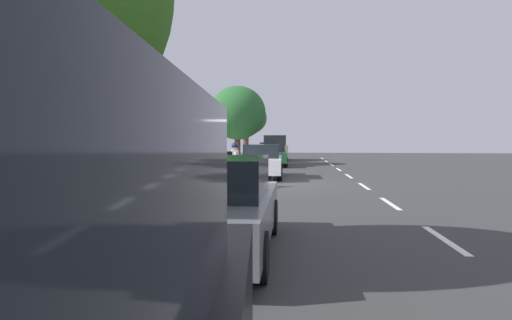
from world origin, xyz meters
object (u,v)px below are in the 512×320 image
(parked_sedan_green_second, at_px, (272,154))
(cyclist_with_backpack, at_px, (234,160))
(pedestrian_on_phone, at_px, (165,160))
(parked_sedan_grey_far, at_px, (216,206))
(street_tree_mid_block, at_px, (237,113))
(bicycle_at_curb, at_px, (239,179))
(street_tree_near_cyclist, at_px, (246,119))
(parked_suv_tan_nearest, at_px, (274,148))
(parked_sedan_white_mid, at_px, (262,161))

(parked_sedan_green_second, relative_size, cyclist_with_backpack, 2.71)
(cyclist_with_backpack, height_order, pedestrian_on_phone, pedestrian_on_phone)
(parked_sedan_green_second, bearing_deg, pedestrian_on_phone, 78.28)
(parked_sedan_grey_far, height_order, pedestrian_on_phone, pedestrian_on_phone)
(cyclist_with_backpack, distance_m, street_tree_mid_block, 13.18)
(parked_sedan_grey_far, distance_m, bicycle_at_curb, 8.26)
(street_tree_near_cyclist, relative_size, street_tree_mid_block, 0.89)
(parked_sedan_green_second, xyz_separation_m, bicycle_at_curb, (0.66, 12.42, -0.39))
(parked_suv_tan_nearest, bearing_deg, bicycle_at_curb, 88.32)
(parked_sedan_white_mid, xyz_separation_m, parked_sedan_grey_far, (-0.10, 12.66, 0.00))
(parked_sedan_green_second, xyz_separation_m, street_tree_near_cyclist, (2.34, -6.16, 2.55))
(cyclist_with_backpack, bearing_deg, parked_sedan_white_mid, -100.66)
(street_tree_near_cyclist, bearing_deg, parked_sedan_white_mid, 98.88)
(parked_sedan_grey_far, distance_m, street_tree_mid_block, 21.83)
(bicycle_at_curb, height_order, cyclist_with_backpack, cyclist_with_backpack)
(street_tree_near_cyclist, bearing_deg, parked_sedan_green_second, 110.82)
(parked_sedan_green_second, height_order, cyclist_with_backpack, cyclist_with_backpack)
(parked_sedan_green_second, xyz_separation_m, pedestrian_on_phone, (2.87, 13.85, 0.35))
(pedestrian_on_phone, bearing_deg, parked_sedan_grey_far, 112.65)
(parked_sedan_green_second, bearing_deg, street_tree_mid_block, -21.04)
(parked_sedan_white_mid, distance_m, parked_sedan_grey_far, 12.66)
(parked_sedan_green_second, height_order, parked_sedan_white_mid, same)
(pedestrian_on_phone, bearing_deg, parked_suv_tan_nearest, -97.79)
(parked_sedan_green_second, xyz_separation_m, parked_sedan_white_mid, (0.13, 7.98, 0.00))
(pedestrian_on_phone, bearing_deg, street_tree_near_cyclist, -91.52)
(bicycle_at_curb, height_order, street_tree_near_cyclist, street_tree_near_cyclist)
(bicycle_at_curb, xyz_separation_m, cyclist_with_backpack, (0.23, -0.44, 0.63))
(cyclist_with_backpack, height_order, street_tree_near_cyclist, street_tree_near_cyclist)
(parked_sedan_white_mid, height_order, street_tree_mid_block, street_tree_mid_block)
(parked_sedan_white_mid, relative_size, street_tree_near_cyclist, 0.98)
(parked_suv_tan_nearest, distance_m, street_tree_mid_block, 6.40)
(bicycle_at_curb, xyz_separation_m, street_tree_near_cyclist, (1.68, -18.57, 2.94))
(cyclist_with_backpack, bearing_deg, pedestrian_on_phone, 43.28)
(cyclist_with_backpack, bearing_deg, street_tree_near_cyclist, -85.40)
(parked_suv_tan_nearest, relative_size, street_tree_near_cyclist, 1.07)
(bicycle_at_curb, bearing_deg, street_tree_mid_block, -82.79)
(street_tree_near_cyclist, bearing_deg, pedestrian_on_phone, 88.48)
(parked_sedan_grey_far, height_order, bicycle_at_curb, parked_sedan_grey_far)
(parked_suv_tan_nearest, xyz_separation_m, parked_sedan_grey_far, (-0.07, 27.03, -0.27))
(street_tree_mid_block, distance_m, pedestrian_on_phone, 14.94)
(parked_suv_tan_nearest, relative_size, cyclist_with_backpack, 2.91)
(parked_sedan_grey_far, xyz_separation_m, street_tree_near_cyclist, (2.31, -26.80, 2.55))
(parked_sedan_grey_far, bearing_deg, parked_sedan_white_mid, -89.57)
(parked_sedan_white_mid, bearing_deg, street_tree_near_cyclist, -81.12)
(bicycle_at_curb, distance_m, street_tree_near_cyclist, 18.88)
(parked_sedan_white_mid, distance_m, street_tree_mid_block, 9.54)
(bicycle_at_curb, xyz_separation_m, pedestrian_on_phone, (2.22, 1.43, 0.73))
(parked_sedan_green_second, distance_m, parked_sedan_grey_far, 20.65)
(parked_suv_tan_nearest, distance_m, parked_sedan_green_second, 6.40)
(cyclist_with_backpack, relative_size, street_tree_mid_block, 0.33)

